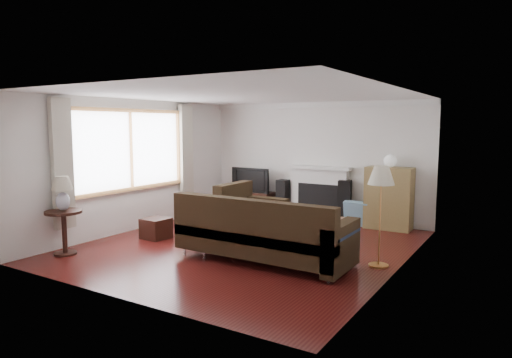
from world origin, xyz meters
The scene contains 17 objects.
room centered at (0.00, 0.00, 1.25)m, with size 5.10×5.60×2.54m.
window centered at (-2.45, -0.20, 1.55)m, with size 0.12×2.74×1.54m, color olive.
curtain_near centered at (-2.40, -1.72, 1.40)m, with size 0.10×0.35×2.10m, color beige.
curtain_far centered at (-2.40, 1.32, 1.40)m, with size 0.10×0.35×2.10m, color beige.
fireplace centered at (0.15, 2.64, 0.57)m, with size 1.40×0.26×1.15m, color white.
tv_stand centered at (-1.43, 2.49, 0.25)m, with size 1.00×0.45×0.50m, color black.
television centered at (-1.43, 2.49, 0.78)m, with size 0.96×0.13×0.55m, color black.
speaker_left centered at (-0.68, 2.55, 0.41)m, with size 0.23×0.27×0.81m, color black.
speaker_right centered at (0.76, 2.55, 0.45)m, with size 0.25×0.30×0.89m, color black.
bookshelf centered at (1.67, 2.51, 0.60)m, with size 0.88×0.42×1.21m, color olive.
globe_lamp centered at (1.67, 2.51, 1.33)m, with size 0.24×0.24×0.24m, color white.
sectional_sofa centered at (0.67, -0.58, 0.46)m, with size 2.84×2.07×0.92m, color black.
coffee_table centered at (0.87, 0.98, 0.19)m, with size 0.99×0.54×0.39m, color brown.
footstool centered at (-1.66, -0.41, 0.18)m, with size 0.43×0.43×0.36m, color black.
floor_lamp centered at (2.22, 0.05, 0.73)m, with size 0.37×0.37×1.45m, color #B2763D.
side_table centered at (-2.15, -1.92, 0.35)m, with size 0.56×0.56×0.70m, color black.
table_lamp centered at (-2.15, -1.92, 0.96)m, with size 0.33×0.33×0.53m, color silver.
Camera 1 is at (4.04, -6.28, 2.01)m, focal length 32.00 mm.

